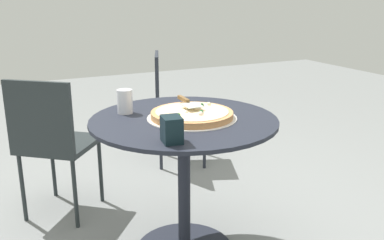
{
  "coord_description": "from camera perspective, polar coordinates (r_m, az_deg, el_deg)",
  "views": [
    {
      "loc": [
        -0.81,
        -1.77,
        1.29
      ],
      "look_at": [
        0.04,
        -0.02,
        0.71
      ],
      "focal_mm": 40.21,
      "sensor_mm": 36.0,
      "label": 1
    }
  ],
  "objects": [
    {
      "name": "pizza_server",
      "position": [
        2.1,
        -0.6,
        2.41
      ],
      "size": [
        0.08,
        0.21,
        0.02
      ],
      "color": "silver",
      "rests_on": "pizza_on_tray"
    },
    {
      "name": "napkin_dispenser",
      "position": [
        1.69,
        -2.72,
        -1.26
      ],
      "size": [
        0.09,
        0.1,
        0.11
      ],
      "primitive_type": "cube",
      "rotation": [
        0.0,
        0.0,
        1.43
      ],
      "color": "black",
      "rests_on": "patio_table"
    },
    {
      "name": "patio_table",
      "position": [
        2.09,
        -1.07,
        -5.02
      ],
      "size": [
        0.89,
        0.89,
        0.72
      ],
      "color": "#20242F",
      "rests_on": "ground"
    },
    {
      "name": "pizza_on_tray",
      "position": [
        2.02,
        0.01,
        0.71
      ],
      "size": [
        0.43,
        0.43,
        0.05
      ],
      "color": "silver",
      "rests_on": "patio_table"
    },
    {
      "name": "patio_chair_far",
      "position": [
        3.29,
        -2.67,
        2.81
      ],
      "size": [
        0.5,
        0.5,
        0.86
      ],
      "color": "#232831",
      "rests_on": "ground"
    },
    {
      "name": "drinking_cup",
      "position": [
        2.13,
        -8.89,
        2.45
      ],
      "size": [
        0.08,
        0.08,
        0.12
      ],
      "primitive_type": "cylinder",
      "color": "silver",
      "rests_on": "patio_table"
    },
    {
      "name": "patio_chair_near",
      "position": [
        2.57,
        -18.03,
        -2.26
      ],
      "size": [
        0.55,
        0.55,
        0.85
      ],
      "color": "#242C2D",
      "rests_on": "ground"
    }
  ]
}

